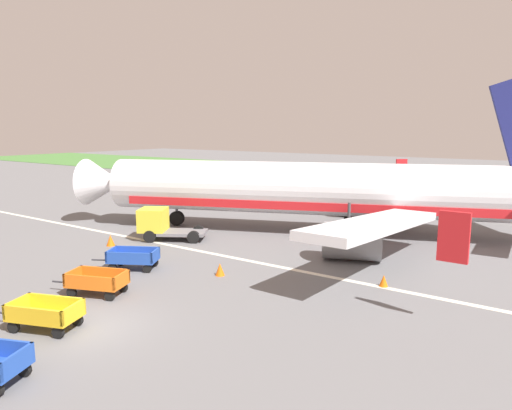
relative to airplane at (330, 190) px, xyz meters
The scene contains 11 objects.
ground_plane 19.87m from the airplane, 90.43° to the right, with size 220.00×220.00×0.00m, color slate.
grass_strip 39.01m from the airplane, 90.22° to the left, with size 220.00×28.00×0.06m, color #477A38.
apron_stripe 9.49m from the airplane, 90.94° to the right, with size 120.00×0.36×0.01m, color silver.
airplane is the anchor object (origin of this frame).
baggage_cart_second_in_row 20.83m from the airplane, 93.92° to the right, with size 3.58×2.19×1.07m.
baggage_cart_third_in_row 17.66m from the airplane, 99.64° to the right, with size 3.57×2.22×1.07m.
baggage_cart_fourth_in_row 14.69m from the airplane, 108.66° to the right, with size 3.46×2.44×1.07m.
service_truck_beside_carts 11.85m from the airplane, 135.49° to the right, with size 4.73×3.89×2.10m.
traffic_cone_near_plane 12.26m from the airplane, 90.83° to the right, with size 0.48×0.48×0.63m, color orange.
traffic_cone_mid_apron 15.08m from the airplane, 130.92° to the right, with size 0.53×0.53×0.70m, color orange.
traffic_cone_by_carts 11.75m from the airplane, 50.76° to the right, with size 0.43×0.43×0.56m, color orange.
Camera 1 is at (14.59, -10.05, 7.41)m, focal length 32.98 mm.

